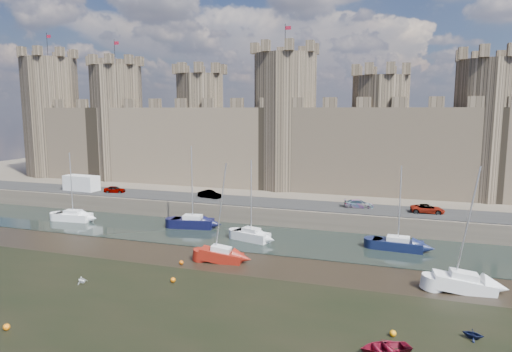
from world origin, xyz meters
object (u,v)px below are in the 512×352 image
object	(u,v)px
sailboat_1	(193,222)
sailboat_3	(398,244)
van	(81,183)
sailboat_5	(464,283)
car_3	(427,209)
sailboat_2	(251,235)
sailboat_4	(221,255)
car_2	(359,204)
car_1	(210,194)
sailboat_0	(73,216)
car_0	(115,189)

from	to	relation	value
sailboat_1	sailboat_3	size ratio (longest dim) A/B	1.15
van	sailboat_5	xyz separation A→B (m)	(57.36, -19.89, -3.01)
car_3	sailboat_2	size ratio (longest dim) A/B	0.43
sailboat_1	sailboat_4	bearing A→B (deg)	-61.33
car_2	sailboat_5	distance (m)	24.04
car_3	sailboat_2	world-z (taller)	sailboat_2
car_1	sailboat_3	distance (m)	30.11
car_3	sailboat_4	world-z (taller)	sailboat_4
van	sailboat_1	bearing A→B (deg)	-13.45
sailboat_5	sailboat_2	bearing A→B (deg)	153.04
sailboat_3	van	bearing A→B (deg)	173.96
car_1	sailboat_0	distance (m)	20.18
car_0	sailboat_1	xyz separation A→B (m)	(18.06, -7.82, -2.22)
sailboat_0	sailboat_4	xyz separation A→B (m)	(27.44, -9.72, -0.00)
sailboat_1	sailboat_2	size ratio (longest dim) A/B	1.12
sailboat_4	sailboat_5	size ratio (longest dim) A/B	0.94
car_0	sailboat_0	world-z (taller)	sailboat_0
car_2	sailboat_4	size ratio (longest dim) A/B	0.38
car_1	sailboat_2	distance (m)	16.31
sailboat_1	sailboat_5	xyz separation A→B (m)	(32.86, -12.22, -0.06)
car_1	sailboat_5	world-z (taller)	sailboat_5
sailboat_1	sailboat_5	world-z (taller)	sailboat_5
van	sailboat_4	distance (m)	38.86
car_0	sailboat_4	distance (m)	33.48
sailboat_0	sailboat_3	world-z (taller)	sailboat_0
car_1	van	size ratio (longest dim) A/B	0.63
sailboat_3	car_2	bearing A→B (deg)	122.59
van	sailboat_1	xyz separation A→B (m)	(24.51, -7.67, -2.95)
sailboat_4	sailboat_0	bearing A→B (deg)	154.25
car_0	sailboat_3	world-z (taller)	sailboat_3
sailboat_2	sailboat_3	xyz separation A→B (m)	(17.37, 1.85, -0.04)
sailboat_1	sailboat_2	xyz separation A→B (m)	(9.63, -3.31, -0.06)
sailboat_2	sailboat_3	bearing A→B (deg)	21.38
car_1	car_2	xyz separation A→B (m)	(22.70, 0.21, -0.04)
sailboat_4	sailboat_2	bearing A→B (deg)	80.01
sailboat_3	sailboat_5	xyz separation A→B (m)	(5.86, -10.76, 0.04)
sailboat_5	sailboat_3	bearing A→B (deg)	112.60
sailboat_4	car_0	bearing A→B (deg)	138.10
sailboat_1	sailboat_2	distance (m)	10.18
car_0	car_2	bearing A→B (deg)	-102.11
car_3	van	world-z (taller)	van
van	sailboat_4	xyz separation A→B (m)	(33.59, -19.31, -3.03)
car_0	van	size ratio (longest dim) A/B	0.57
sailboat_1	sailboat_5	distance (m)	35.06
car_1	sailboat_1	world-z (taller)	sailboat_1
sailboat_3	sailboat_5	world-z (taller)	sailboat_5
sailboat_2	sailboat_4	size ratio (longest dim) A/B	0.94
sailboat_0	sailboat_2	size ratio (longest dim) A/B	0.99
car_1	sailboat_1	xyz separation A→B (m)	(1.29, -8.59, -2.26)
sailboat_2	sailboat_4	world-z (taller)	sailboat_4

